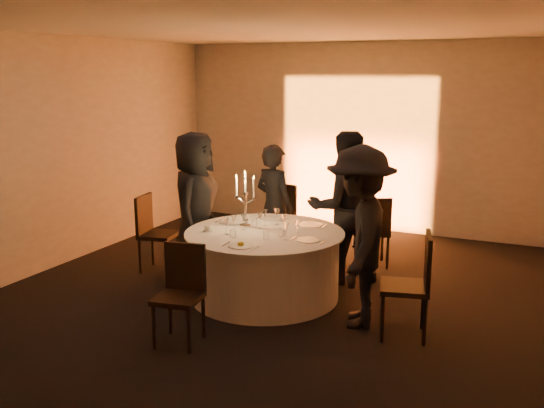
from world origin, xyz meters
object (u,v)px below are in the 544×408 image
at_px(coffee_cup, 208,229).
at_px(chair_left, 153,228).
at_px(chair_back_right, 373,228).
at_px(guest_back_right, 344,207).
at_px(guest_back_left, 274,206).
at_px(guest_left, 195,206).
at_px(guest_right, 360,237).
at_px(chair_front, 181,288).
at_px(candelabra, 245,207).
at_px(chair_back_left, 287,216).
at_px(banquet_table, 265,264).
at_px(chair_right, 414,279).

bearing_deg(coffee_cup, chair_left, 155.23).
xyz_separation_m(chair_back_right, guest_back_right, (-0.20, -0.68, 0.39)).
height_order(guest_back_left, coffee_cup, guest_back_left).
bearing_deg(chair_back_right, guest_back_right, 48.22).
bearing_deg(guest_left, guest_right, -117.71).
bearing_deg(chair_left, chair_front, -147.75).
xyz_separation_m(guest_left, candelabra, (0.77, -0.15, 0.09)).
height_order(guest_left, guest_right, guest_right).
height_order(chair_back_left, coffee_cup, chair_back_left).
bearing_deg(coffee_cup, guest_right, -1.15).
bearing_deg(guest_right, candelabra, -118.50).
distance_m(banquet_table, candelabra, 0.70).
xyz_separation_m(chair_back_right, guest_right, (0.35, -1.87, 0.39)).
bearing_deg(guest_right, guest_back_left, -144.54).
xyz_separation_m(chair_left, guest_right, (2.91, -0.56, 0.36)).
xyz_separation_m(banquet_table, chair_left, (-1.73, 0.28, 0.17)).
height_order(chair_back_right, chair_right, chair_right).
bearing_deg(banquet_table, coffee_cup, -157.59).
distance_m(chair_back_right, guest_right, 1.94).
xyz_separation_m(chair_right, guest_right, (-0.58, 0.10, 0.33)).
relative_size(banquet_table, guest_right, 0.98).
bearing_deg(guest_left, chair_back_left, -45.48).
bearing_deg(chair_right, candelabra, -116.87).
distance_m(chair_left, chair_back_left, 1.81).
bearing_deg(guest_back_left, coffee_cup, 98.99).
relative_size(chair_back_right, guest_back_right, 0.51).
bearing_deg(chair_right, chair_back_left, -144.23).
relative_size(chair_back_left, chair_right, 1.03).
height_order(chair_left, chair_right, chair_right).
height_order(chair_back_right, candelabra, candelabra).
height_order(chair_front, guest_left, guest_left).
distance_m(guest_back_left, guest_right, 2.06).
bearing_deg(guest_back_left, guest_back_right, -170.70).
bearing_deg(guest_left, chair_back_right, -69.30).
relative_size(chair_back_right, coffee_cup, 8.62).
distance_m(chair_left, candelabra, 1.50).
height_order(chair_back_right, guest_right, guest_right).
relative_size(banquet_table, guest_back_left, 1.11).
bearing_deg(chair_right, guest_back_left, -137.60).
relative_size(chair_front, coffee_cup, 8.54).
height_order(chair_left, chair_back_right, chair_left).
distance_m(guest_back_right, candelabra, 1.22).
relative_size(guest_right, coffee_cup, 16.71).
distance_m(chair_back_right, chair_right, 2.17).
height_order(chair_right, coffee_cup, chair_right).
relative_size(banquet_table, guest_left, 0.98).
distance_m(chair_left, guest_back_right, 2.47).
height_order(coffee_cup, candelabra, candelabra).
distance_m(guest_left, coffee_cup, 0.71).
bearing_deg(coffee_cup, guest_back_left, 80.15).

